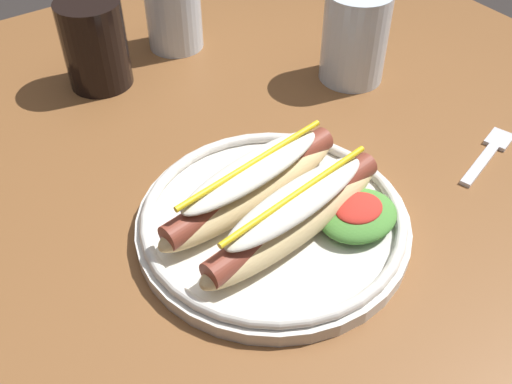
% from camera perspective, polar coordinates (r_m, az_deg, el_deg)
% --- Properties ---
extents(dining_table, '(1.14, 0.93, 0.74)m').
position_cam_1_polar(dining_table, '(0.79, -4.09, -1.46)').
color(dining_table, brown).
rests_on(dining_table, ground_plane).
extents(hot_dog_plate, '(0.28, 0.28, 0.08)m').
position_cam_1_polar(hot_dog_plate, '(0.59, 2.02, -1.94)').
color(hot_dog_plate, silver).
rests_on(hot_dog_plate, dining_table).
extents(fork, '(0.12, 0.05, 0.00)m').
position_cam_1_polar(fork, '(0.75, 21.53, 3.56)').
color(fork, silver).
rests_on(fork, dining_table).
extents(soda_cup, '(0.08, 0.08, 0.12)m').
position_cam_1_polar(soda_cup, '(0.82, -15.25, 13.58)').
color(soda_cup, black).
rests_on(soda_cup, dining_table).
extents(water_cup, '(0.08, 0.08, 0.11)m').
position_cam_1_polar(water_cup, '(0.90, -7.95, 16.84)').
color(water_cup, silver).
rests_on(water_cup, dining_table).
extents(extra_cup, '(0.09, 0.09, 0.12)m').
position_cam_1_polar(extra_cup, '(0.82, 9.50, 14.55)').
color(extra_cup, silver).
rests_on(extra_cup, dining_table).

